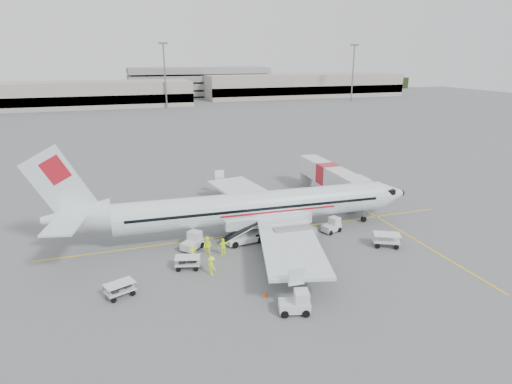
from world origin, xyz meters
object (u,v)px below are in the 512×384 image
tug_fore (331,225)px  jet_bridge (327,181)px  aircraft (256,187)px  tug_mid (294,302)px  tug_aft (192,241)px  belt_loader (245,230)px

tug_fore → jet_bridge: bearing=45.1°
aircraft → jet_bridge: 15.78m
aircraft → tug_mid: 15.21m
tug_mid → jet_bridge: bearing=73.0°
tug_mid → aircraft: bearing=97.7°
tug_aft → tug_fore: bearing=-44.2°
belt_loader → tug_aft: size_ratio=2.30×
belt_loader → jet_bridge: bearing=28.3°
belt_loader → tug_fore: belt_loader is taller
tug_fore → tug_mid: bearing=-147.3°
jet_bridge → tug_mid: (-14.69, -23.26, -1.32)m
belt_loader → tug_mid: 12.77m
aircraft → belt_loader: 4.46m
aircraft → tug_aft: bearing=-164.2°
belt_loader → tug_fore: 9.45m
jet_bridge → tug_fore: size_ratio=8.36×
tug_fore → tug_aft: bearing=158.9°
aircraft → tug_aft: size_ratio=16.84×
jet_bridge → tug_fore: bearing=-115.0°
jet_bridge → aircraft: bearing=-145.3°
aircraft → belt_loader: bearing=-132.3°
jet_bridge → tug_fore: jet_bridge is taller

